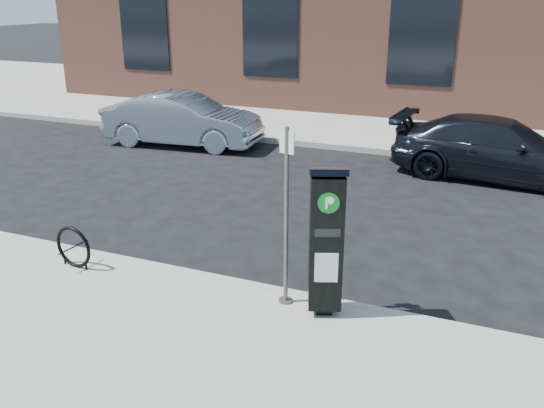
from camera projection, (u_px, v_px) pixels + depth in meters
The scene contains 9 objects.
ground at pixel (268, 296), 7.99m from camera, with size 120.00×120.00×0.00m, color black.
sidewalk_far at pixel (424, 111), 20.10m from camera, with size 60.00×12.00×0.15m, color gray.
curb_near at pixel (268, 292), 7.95m from camera, with size 60.00×0.12×0.16m, color #9E9B93.
curb_far at pixel (389, 152), 14.92m from camera, with size 60.00×0.12×0.16m, color #9E9B93.
parking_kiosk at pixel (326, 240), 6.96m from camera, with size 0.55×0.52×1.93m.
sign_pole at pixel (286, 220), 7.14m from camera, with size 0.20×0.19×2.33m.
bike_rack at pixel (73, 247), 8.39m from camera, with size 0.65×0.10×0.64m.
car_silver at pixel (182, 120), 15.69m from camera, with size 1.50×4.30×1.42m, color #8594A9.
car_dark at pixel (499, 149), 12.84m from camera, with size 1.90×4.68×1.36m, color black.
Camera 1 is at (2.76, -6.50, 3.95)m, focal length 38.00 mm.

